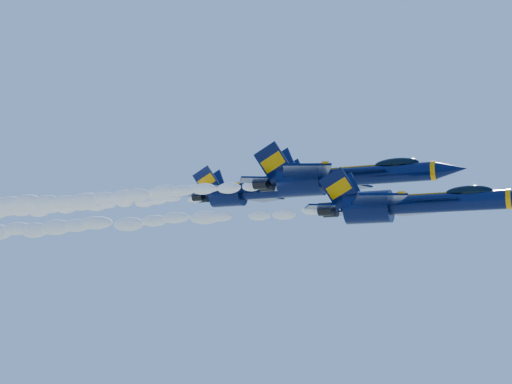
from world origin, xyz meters
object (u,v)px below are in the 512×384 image
at_px(jet_second, 342,177).
at_px(jet_lead, 411,204).
at_px(jet_fourth, 256,192).
at_px(jet_third, 334,178).

bearing_deg(jet_second, jet_lead, -48.89).
bearing_deg(jet_fourth, jet_lead, -47.62).
distance_m(jet_second, jet_third, 12.29).
height_order(jet_lead, jet_fourth, jet_fourth).
bearing_deg(jet_third, jet_second, -68.63).
bearing_deg(jet_fourth, jet_second, -46.97).
relative_size(jet_lead, jet_second, 0.83).
bearing_deg(jet_lead, jet_second, 131.11).
bearing_deg(jet_third, jet_lead, -58.64).
relative_size(jet_third, jet_fourth, 0.77).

